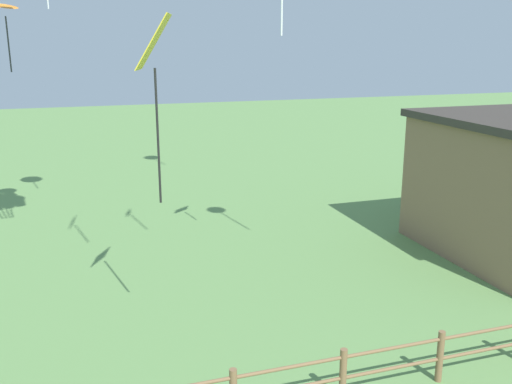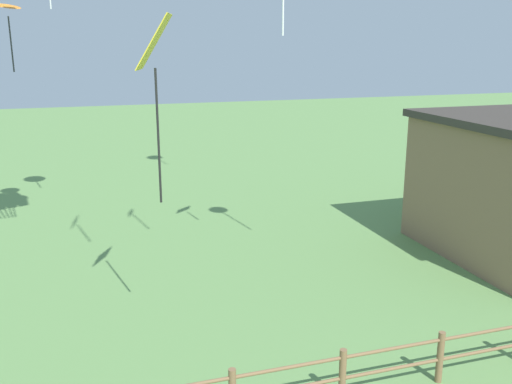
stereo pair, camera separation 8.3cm
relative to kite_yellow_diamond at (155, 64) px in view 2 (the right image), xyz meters
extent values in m
cylinder|color=brown|center=(2.81, -3.34, -5.69)|extent=(0.14, 0.14, 1.11)
cylinder|color=brown|center=(4.98, -3.34, -5.69)|extent=(0.14, 0.14, 1.11)
cylinder|color=brown|center=(1.73, -3.34, -5.30)|extent=(19.49, 0.07, 0.07)
cube|color=yellow|center=(0.00, 0.00, 0.45)|extent=(0.91, 1.08, 1.11)
cylinder|color=black|center=(0.00, 0.00, -1.49)|extent=(0.05, 0.05, 2.85)
cylinder|color=white|center=(3.78, 2.74, 1.24)|extent=(0.05, 0.05, 1.27)
cone|color=orange|center=(-3.44, 8.94, 1.59)|extent=(1.19, 1.19, 0.26)
cylinder|color=#333338|center=(-3.44, 8.94, 0.36)|extent=(0.05, 0.05, 1.78)
camera|label=1|loc=(-1.74, -11.91, 0.46)|focal=40.00mm
camera|label=2|loc=(-1.66, -11.94, 0.46)|focal=40.00mm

